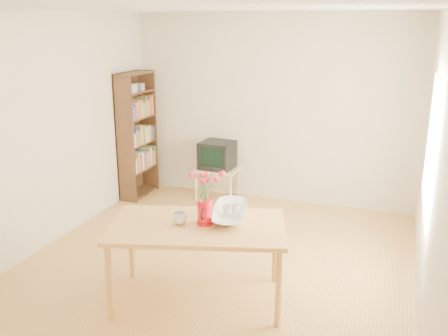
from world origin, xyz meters
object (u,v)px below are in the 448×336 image
at_px(table, 198,232).
at_px(bowl, 230,194).
at_px(pitcher, 205,213).
at_px(mug, 180,218).
at_px(television, 218,155).

xyz_separation_m(table, bowl, (0.21, 0.27, 0.29)).
xyz_separation_m(pitcher, mug, (-0.21, -0.07, -0.05)).
xyz_separation_m(table, mug, (-0.16, -0.03, 0.12)).
relative_size(table, mug, 13.17).
bearing_deg(mug, television, -98.67).
bearing_deg(television, pitcher, -67.30).
bearing_deg(mug, pitcher, 176.41).
height_order(table, pitcher, pitcher).
relative_size(table, television, 3.61).
distance_m(table, bowl, 0.45).
height_order(pitcher, television, pitcher).
xyz_separation_m(pitcher, bowl, (0.15, 0.23, 0.12)).
bearing_deg(pitcher, table, -153.02).
bearing_deg(table, bowl, 36.46).
distance_m(mug, television, 2.74).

